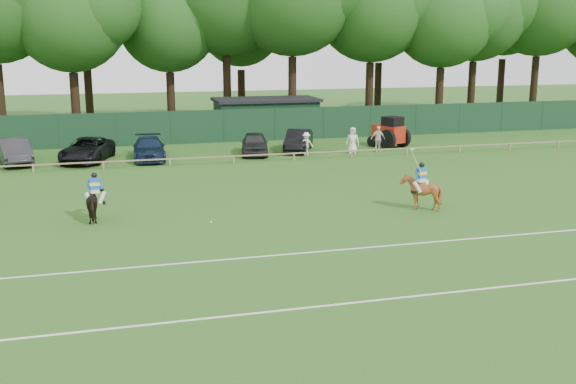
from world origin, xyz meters
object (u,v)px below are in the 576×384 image
object	(u,v)px
sedan_navy	(149,149)
estate_black	(298,141)
spectator_left	(306,144)
horse_chestnut	(421,192)
utility_shed	(266,117)
hatch_grey	(255,144)
polo_ball	(211,222)
tractor	(390,133)
sedan_grey	(14,151)
horse_dark	(96,203)
spectator_right	(353,140)
suv_black	(87,150)
spectator_mid	(378,139)

from	to	relation	value
sedan_navy	estate_black	world-z (taller)	estate_black
sedan_navy	spectator_left	bearing A→B (deg)	-3.43
horse_chestnut	sedan_navy	xyz separation A→B (m)	(-11.10, 16.93, -0.11)
utility_shed	sedan_navy	bearing A→B (deg)	-137.43
hatch_grey	polo_ball	size ratio (longest dim) A/B	49.06
tractor	sedan_navy	bearing A→B (deg)	158.55
polo_ball	utility_shed	bearing A→B (deg)	71.64
sedan_grey	spectator_left	xyz separation A→B (m)	(18.72, -1.62, -0.03)
sedan_navy	spectator_left	xyz separation A→B (m)	(10.41, -1.07, 0.06)
sedan_navy	horse_chestnut	bearing A→B (deg)	-54.30
horse_dark	spectator_right	bearing A→B (deg)	-143.71
sedan_grey	hatch_grey	bearing A→B (deg)	-15.30
sedan_grey	sedan_navy	distance (m)	8.33
spectator_right	polo_ball	distance (m)	19.89
horse_chestnut	spectator_left	bearing A→B (deg)	-102.31
horse_chestnut	suv_black	xyz separation A→B (m)	(-15.01, 17.28, -0.07)
estate_black	spectator_mid	distance (m)	5.56
spectator_right	horse_chestnut	bearing A→B (deg)	-82.51
estate_black	utility_shed	xyz separation A→B (m)	(-0.30, 8.55, 0.79)
spectator_right	polo_ball	bearing A→B (deg)	-111.28
sedan_navy	spectator_left	world-z (taller)	spectator_left
sedan_navy	estate_black	distance (m)	10.39
spectator_mid	tractor	bearing A→B (deg)	44.22
horse_dark	spectator_right	size ratio (longest dim) A/B	1.02
horse_chestnut	polo_ball	size ratio (longest dim) A/B	18.38
spectator_left	horse_dark	bearing A→B (deg)	-137.62
utility_shed	horse_chestnut	bearing A→B (deg)	-87.73
horse_dark	hatch_grey	distance (m)	18.33
horse_dark	suv_black	xyz separation A→B (m)	(-0.63, 15.36, -0.02)
spectator_left	tractor	distance (m)	7.07
spectator_right	sedan_navy	bearing A→B (deg)	-167.83
horse_dark	estate_black	xyz separation A→B (m)	(13.63, 15.70, -0.02)
sedan_grey	tractor	bearing A→B (deg)	-13.58
spectator_left	spectator_mid	distance (m)	5.22
utility_shed	tractor	bearing A→B (deg)	-50.16
spectator_left	utility_shed	world-z (taller)	utility_shed
horse_chestnut	sedan_grey	xyz separation A→B (m)	(-19.41, 17.48, -0.02)
spectator_left	spectator_mid	world-z (taller)	spectator_mid
spectator_mid	utility_shed	xyz separation A→B (m)	(-5.56, 10.32, 0.62)
hatch_grey	spectator_left	xyz separation A→B (m)	(3.32, -1.20, 0.03)
sedan_navy	spectator_mid	xyz separation A→B (m)	(15.63, -1.07, 0.19)
spectator_left	spectator_mid	bearing A→B (deg)	-3.14
sedan_navy	utility_shed	bearing A→B (deg)	45.00
sedan_navy	polo_ball	xyz separation A→B (m)	(1.44, -16.76, -0.67)
sedan_navy	spectator_left	size ratio (longest dim) A/B	3.19
tractor	estate_black	bearing A→B (deg)	155.79
sedan_grey	horse_chestnut	bearing A→B (deg)	-55.72
sedan_navy	utility_shed	xyz separation A→B (m)	(10.07, 9.25, 0.82)
suv_black	estate_black	distance (m)	14.27
sedan_grey	spectator_right	distance (m)	22.10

